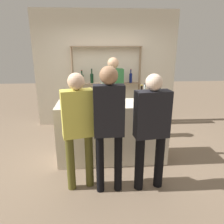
% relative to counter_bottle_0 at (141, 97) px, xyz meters
% --- Properties ---
extents(ground_plane, '(16.00, 16.00, 0.00)m').
position_rel_counter_bottle_0_xyz_m(ground_plane, '(-0.47, 0.16, -1.20)').
color(ground_plane, '#7A6651').
extents(bar_counter, '(1.89, 0.65, 1.06)m').
position_rel_counter_bottle_0_xyz_m(bar_counter, '(-0.47, 0.16, -0.67)').
color(bar_counter, beige).
rests_on(bar_counter, ground_plane).
extents(back_wall, '(3.49, 0.12, 2.80)m').
position_rel_counter_bottle_0_xyz_m(back_wall, '(-0.47, 2.09, 0.20)').
color(back_wall, beige).
rests_on(back_wall, ground_plane).
extents(back_shelf, '(1.69, 0.18, 1.97)m').
position_rel_counter_bottle_0_xyz_m(back_shelf, '(-0.48, 1.91, 0.07)').
color(back_shelf, '#897056').
rests_on(back_shelf, ground_plane).
extents(counter_bottle_0, '(0.09, 0.09, 0.34)m').
position_rel_counter_bottle_0_xyz_m(counter_bottle_0, '(0.00, 0.00, 0.00)').
color(counter_bottle_0, black).
rests_on(counter_bottle_0, bar_counter).
extents(counter_bottle_1, '(0.08, 0.08, 0.33)m').
position_rel_counter_bottle_0_xyz_m(counter_bottle_1, '(0.09, 0.14, -0.01)').
color(counter_bottle_1, silver).
rests_on(counter_bottle_1, bar_counter).
extents(counter_bottle_2, '(0.08, 0.08, 0.38)m').
position_rel_counter_bottle_0_xyz_m(counter_bottle_2, '(0.34, 0.21, 0.01)').
color(counter_bottle_2, black).
rests_on(counter_bottle_2, bar_counter).
extents(wine_glass, '(0.08, 0.08, 0.18)m').
position_rel_counter_bottle_0_xyz_m(wine_glass, '(0.23, 0.26, -0.01)').
color(wine_glass, silver).
rests_on(wine_glass, bar_counter).
extents(ice_bucket, '(0.22, 0.22, 0.24)m').
position_rel_counter_bottle_0_xyz_m(ice_bucket, '(-0.74, 0.16, -0.02)').
color(ice_bucket, black).
rests_on(ice_bucket, bar_counter).
extents(cork_jar, '(0.12, 0.12, 0.17)m').
position_rel_counter_bottle_0_xyz_m(cork_jar, '(-0.01, 0.26, -0.06)').
color(cork_jar, silver).
rests_on(cork_jar, bar_counter).
extents(customer_right, '(0.49, 0.26, 1.68)m').
position_rel_counter_bottle_0_xyz_m(customer_right, '(0.00, -0.71, -0.22)').
color(customer_right, black).
rests_on(customer_right, ground_plane).
extents(customer_left, '(0.45, 0.28, 1.69)m').
position_rel_counter_bottle_0_xyz_m(customer_left, '(-0.99, -0.63, -0.19)').
color(customer_left, brown).
rests_on(customer_left, ground_plane).
extents(customer_center, '(0.40, 0.23, 1.79)m').
position_rel_counter_bottle_0_xyz_m(customer_center, '(-0.58, -0.75, -0.12)').
color(customer_center, black).
rests_on(customer_center, ground_plane).
extents(server_behind_counter, '(0.44, 0.23, 1.76)m').
position_rel_counter_bottle_0_xyz_m(server_behind_counter, '(-0.37, 1.11, -0.15)').
color(server_behind_counter, black).
rests_on(server_behind_counter, ground_plane).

